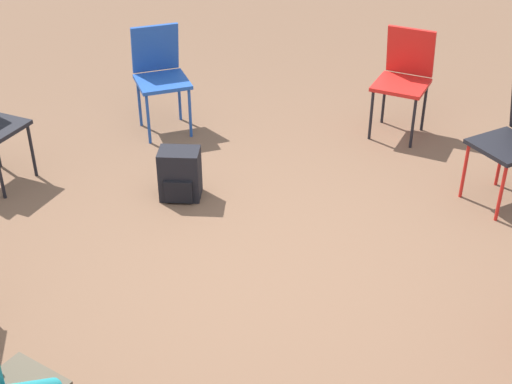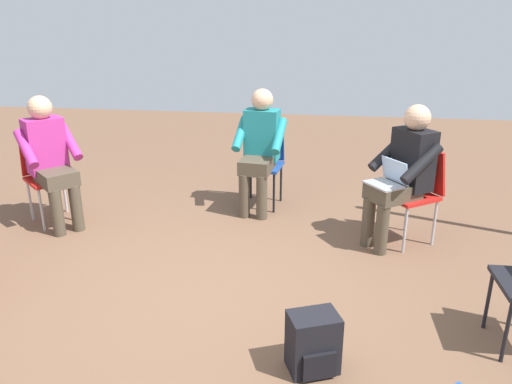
# 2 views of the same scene
# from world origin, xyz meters

# --- Properties ---
(ground_plane) EXTENTS (14.00, 14.00, 0.00)m
(ground_plane) POSITION_xyz_m (0.00, 0.00, 0.00)
(ground_plane) COLOR brown
(chair_southwest) EXTENTS (0.58, 0.57, 0.85)m
(chair_southwest) POSITION_xyz_m (-1.62, -1.34, 0.50)
(chair_southwest) COLOR red
(chair_southwest) RESTS_ON ground
(chair_south) EXTENTS (0.45, 0.48, 0.85)m
(chair_south) POSITION_xyz_m (-0.18, -2.07, 0.50)
(chair_south) COLOR #1E4799
(chair_south) RESTS_ON ground
(chair_southeast) EXTENTS (0.59, 0.58, 0.85)m
(chair_southeast) POSITION_xyz_m (1.85, -1.34, 0.50)
(chair_southeast) COLOR red
(chair_southeast) RESTS_ON ground
(person_with_laptop) EXTENTS (0.64, 0.63, 1.24)m
(person_with_laptop) POSITION_xyz_m (-1.49, -1.24, 0.69)
(person_with_laptop) COLOR #4C4233
(person_with_laptop) RESTS_ON ground
(person_in_teal) EXTENTS (0.53, 0.55, 1.24)m
(person_in_teal) POSITION_xyz_m (-0.16, -1.91, 0.69)
(person_in_teal) COLOR #4C4233
(person_in_teal) RESTS_ON ground
(person_in_magenta) EXTENTS (0.63, 0.63, 1.24)m
(person_in_magenta) POSITION_xyz_m (1.72, -1.23, 0.69)
(person_in_magenta) COLOR #4C4233
(person_in_magenta) RESTS_ON ground
(backpack_near_laptop_user) EXTENTS (0.33, 0.31, 0.36)m
(backpack_near_laptop_user) POSITION_xyz_m (-0.80, 0.54, 0.16)
(backpack_near_laptop_user) COLOR black
(backpack_near_laptop_user) RESTS_ON ground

